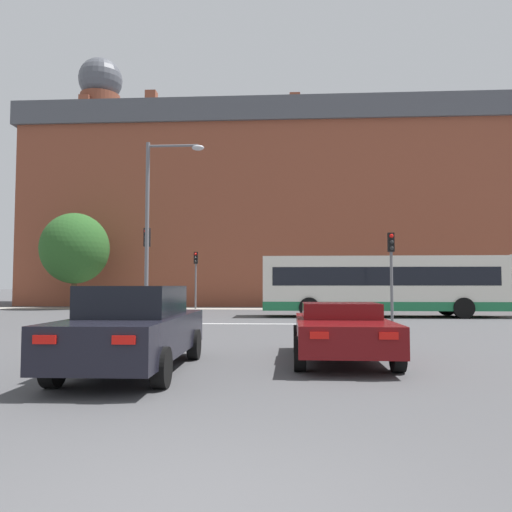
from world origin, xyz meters
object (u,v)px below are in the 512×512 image
at_px(car_saloon_left, 135,328).
at_px(car_roadster_right, 341,330).
at_px(bus_crossing_lead, 380,285).
at_px(traffic_light_near_left, 147,259).
at_px(street_lamp_junction, 157,212).
at_px(traffic_light_far_left, 196,270).
at_px(traffic_light_near_right, 391,262).
at_px(pedestrian_waiting, 331,294).

xyz_separation_m(car_saloon_left, car_roadster_right, (3.95, 1.53, -0.16)).
height_order(bus_crossing_lead, traffic_light_near_left, traffic_light_near_left).
bearing_deg(car_roadster_right, bus_crossing_lead, 77.10).
height_order(car_saloon_left, street_lamp_junction, street_lamp_junction).
bearing_deg(traffic_light_far_left, car_saloon_left, -82.35).
relative_size(traffic_light_far_left, traffic_light_near_left, 0.95).
height_order(car_roadster_right, traffic_light_near_left, traffic_light_near_left).
relative_size(car_saloon_left, car_roadster_right, 1.13).
distance_m(traffic_light_near_right, street_lamp_junction, 9.88).
bearing_deg(bus_crossing_lead, traffic_light_near_right, -4.99).
relative_size(bus_crossing_lead, street_lamp_junction, 1.60).
bearing_deg(car_saloon_left, traffic_light_near_left, 103.94).
xyz_separation_m(car_roadster_right, pedestrian_waiting, (1.93, 23.48, 0.37)).
bearing_deg(car_roadster_right, traffic_light_far_left, 108.41).
relative_size(bus_crossing_lead, traffic_light_near_right, 3.14).
bearing_deg(bus_crossing_lead, traffic_light_far_left, -125.58).
bearing_deg(traffic_light_near_left, street_lamp_junction, -59.22).
relative_size(bus_crossing_lead, pedestrian_waiting, 6.91).
distance_m(car_roadster_right, pedestrian_waiting, 23.57).
relative_size(car_roadster_right, bus_crossing_lead, 0.37).
relative_size(traffic_light_near_left, traffic_light_near_right, 1.07).
height_order(traffic_light_near_left, pedestrian_waiting, traffic_light_near_left).
relative_size(car_roadster_right, pedestrian_waiting, 2.53).
distance_m(traffic_light_near_left, street_lamp_junction, 2.36).
relative_size(car_roadster_right, traffic_light_far_left, 1.13).
xyz_separation_m(car_roadster_right, street_lamp_junction, (-6.34, 9.09, 3.90)).
distance_m(car_saloon_left, traffic_light_near_right, 14.03).
distance_m(car_saloon_left, car_roadster_right, 4.24).
xyz_separation_m(bus_crossing_lead, street_lamp_junction, (-9.99, -5.89, 2.92)).
bearing_deg(bus_crossing_lead, car_saloon_left, -24.75).
xyz_separation_m(car_saloon_left, pedestrian_waiting, (5.89, 25.01, 0.21)).
height_order(car_saloon_left, car_roadster_right, car_saloon_left).
height_order(traffic_light_near_right, street_lamp_junction, street_lamp_junction).
distance_m(car_saloon_left, pedestrian_waiting, 25.69).
xyz_separation_m(bus_crossing_lead, pedestrian_waiting, (-1.72, 8.51, -0.61)).
bearing_deg(pedestrian_waiting, bus_crossing_lead, 69.34).
height_order(bus_crossing_lead, traffic_light_far_left, traffic_light_far_left).
bearing_deg(bus_crossing_lead, street_lamp_junction, -59.47).
distance_m(car_roadster_right, bus_crossing_lead, 15.45).
xyz_separation_m(car_roadster_right, bus_crossing_lead, (3.65, 14.98, 0.99)).
height_order(car_roadster_right, traffic_light_far_left, traffic_light_far_left).
bearing_deg(street_lamp_junction, traffic_light_near_left, 120.78).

